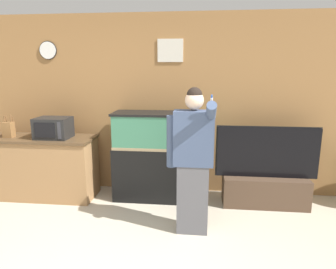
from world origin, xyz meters
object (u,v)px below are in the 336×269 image
object	(u,v)px
aquarium_on_stand	(154,156)
counter_island	(39,167)
knife_block	(9,129)
person_standing	(192,160)
microwave	(53,128)
tv_on_stand	(265,182)

from	to	relation	value
aquarium_on_stand	counter_island	bearing A→B (deg)	-175.88
knife_block	person_standing	distance (m)	2.70
microwave	person_standing	world-z (taller)	person_standing
counter_island	person_standing	world-z (taller)	person_standing
counter_island	aquarium_on_stand	distance (m)	1.69
counter_island	person_standing	distance (m)	2.39
counter_island	knife_block	distance (m)	0.67
counter_island	knife_block	xyz separation A→B (m)	(-0.37, -0.05, 0.55)
counter_island	microwave	size ratio (longest dim) A/B	3.60
person_standing	knife_block	bearing A→B (deg)	164.85
microwave	person_standing	bearing A→B (deg)	-20.29
counter_island	microwave	bearing A→B (deg)	-6.64
knife_block	tv_on_stand	bearing A→B (deg)	1.50
counter_island	tv_on_stand	world-z (taller)	tv_on_stand
knife_block	counter_island	bearing A→B (deg)	7.45
aquarium_on_stand	tv_on_stand	distance (m)	1.56
knife_block	person_standing	size ratio (longest dim) A/B	0.19
microwave	person_standing	size ratio (longest dim) A/B	0.28
aquarium_on_stand	person_standing	size ratio (longest dim) A/B	0.76
aquarium_on_stand	microwave	bearing A→B (deg)	-173.67
aquarium_on_stand	tv_on_stand	bearing A→B (deg)	-2.82
aquarium_on_stand	person_standing	xyz separation A→B (m)	(0.56, -0.87, 0.23)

